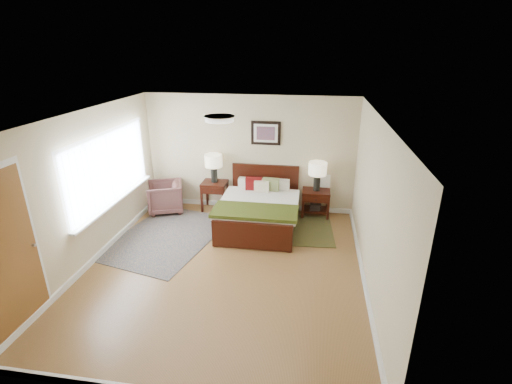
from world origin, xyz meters
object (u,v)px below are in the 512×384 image
bed (259,205)px  rug_persian (167,236)px  lamp_right (318,171)px  armchair (165,197)px  nightstand_left (214,188)px  lamp_left (214,163)px  nightstand_right (316,200)px

bed → rug_persian: bed is taller
lamp_right → armchair: lamp_right is taller
lamp_right → armchair: 3.34m
armchair → rug_persian: armchair is taller
bed → nightstand_left: bed is taller
bed → lamp_right: lamp_right is taller
lamp_right → rug_persian: 3.31m
armchair → nightstand_left: bearing=82.7°
armchair → lamp_right: bearing=74.2°
bed → lamp_left: lamp_left is taller
rug_persian → bed: bearing=35.9°
nightstand_right → lamp_left: (-2.21, 0.01, 0.73)m
nightstand_right → rug_persian: bearing=-153.5°
nightstand_left → bed: bearing=-31.6°
nightstand_right → lamp_left: size_ratio=0.96×
lamp_left → rug_persian: size_ratio=0.25×
nightstand_left → lamp_left: bearing=90.0°
lamp_left → rug_persian: bearing=-113.1°
nightstand_left → nightstand_right: 2.22m
nightstand_right → rug_persian: nightstand_right is taller
armchair → nightstand_right: bearing=74.0°
bed → lamp_left: size_ratio=3.08×
nightstand_right → armchair: armchair is taller
bed → lamp_right: bearing=32.0°
nightstand_left → armchair: armchair is taller
bed → armchair: bed is taller
nightstand_right → armchair: bearing=-175.5°
lamp_left → armchair: bearing=-165.6°
lamp_right → armchair: bearing=-175.3°
nightstand_right → lamp_left: bearing=179.7°
nightstand_left → lamp_right: bearing=0.6°
lamp_left → nightstand_left: bearing=-90.0°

